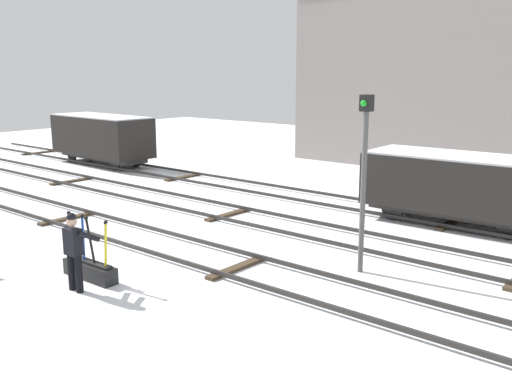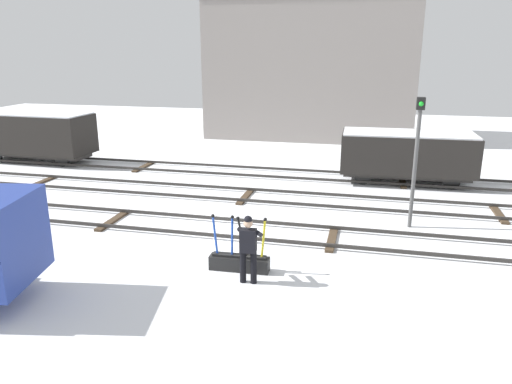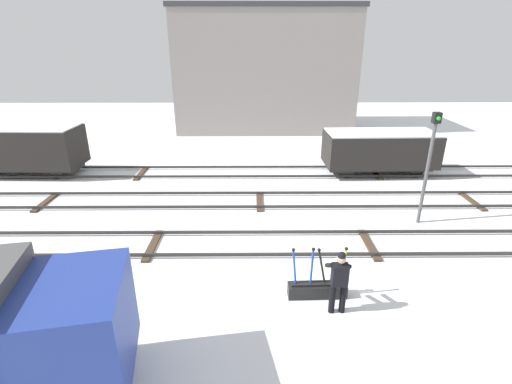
{
  "view_description": "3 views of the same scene",
  "coord_description": "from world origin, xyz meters",
  "px_view_note": "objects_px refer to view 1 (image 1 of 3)",
  "views": [
    {
      "loc": [
        11.85,
        -9.38,
        4.53
      ],
      "look_at": [
        1.8,
        2.75,
        1.15
      ],
      "focal_mm": 39.78,
      "sensor_mm": 36.0,
      "label": 1
    },
    {
      "loc": [
        4.4,
        -13.47,
        5.4
      ],
      "look_at": [
        1.04,
        0.86,
        1.06
      ],
      "focal_mm": 34.29,
      "sensor_mm": 36.0,
      "label": 2
    },
    {
      "loc": [
        -0.24,
        -10.55,
        6.21
      ],
      "look_at": [
        -0.15,
        1.59,
        1.25
      ],
      "focal_mm": 26.16,
      "sensor_mm": 36.0,
      "label": 3
    }
  ],
  "objects_px": {
    "switch_lever_frame": "(90,268)",
    "rail_worker": "(74,247)",
    "signal_post": "(364,167)",
    "freight_car_back_track": "(457,184)",
    "freight_car_mid_siding": "(102,137)"
  },
  "relations": [
    {
      "from": "switch_lever_frame",
      "to": "rail_worker",
      "type": "xyz_separation_m",
      "value": [
        0.39,
        -0.58,
        0.7
      ]
    },
    {
      "from": "switch_lever_frame",
      "to": "signal_post",
      "type": "distance_m",
      "value": 6.48
    },
    {
      "from": "freight_car_back_track",
      "to": "rail_worker",
      "type": "bearing_deg",
      "value": -113.55
    },
    {
      "from": "signal_post",
      "to": "freight_car_mid_siding",
      "type": "bearing_deg",
      "value": 162.72
    },
    {
      "from": "rail_worker",
      "to": "freight_car_mid_siding",
      "type": "distance_m",
      "value": 16.83
    },
    {
      "from": "switch_lever_frame",
      "to": "freight_car_back_track",
      "type": "bearing_deg",
      "value": 63.17
    },
    {
      "from": "switch_lever_frame",
      "to": "freight_car_mid_siding",
      "type": "bearing_deg",
      "value": 141.85
    },
    {
      "from": "switch_lever_frame",
      "to": "freight_car_mid_siding",
      "type": "xyz_separation_m",
      "value": [
        -12.98,
        9.63,
        1.13
      ]
    },
    {
      "from": "rail_worker",
      "to": "freight_car_back_track",
      "type": "bearing_deg",
      "value": 66.28
    },
    {
      "from": "freight_car_mid_siding",
      "to": "freight_car_back_track",
      "type": "bearing_deg",
      "value": 1.91
    },
    {
      "from": "rail_worker",
      "to": "signal_post",
      "type": "xyz_separation_m",
      "value": [
        4.01,
        4.81,
        1.5
      ]
    },
    {
      "from": "signal_post",
      "to": "freight_car_mid_siding",
      "type": "height_order",
      "value": "signal_post"
    },
    {
      "from": "rail_worker",
      "to": "switch_lever_frame",
      "type": "bearing_deg",
      "value": 121.88
    },
    {
      "from": "rail_worker",
      "to": "freight_car_back_track",
      "type": "distance_m",
      "value": 11.03
    },
    {
      "from": "freight_car_back_track",
      "to": "freight_car_mid_siding",
      "type": "xyz_separation_m",
      "value": [
        -17.53,
        0.0,
        0.15
      ]
    }
  ]
}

